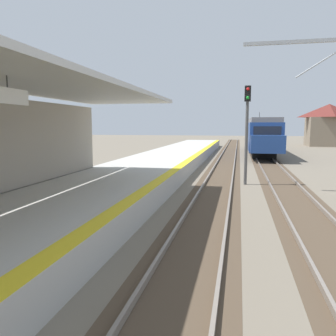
% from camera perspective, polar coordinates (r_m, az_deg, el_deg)
% --- Properties ---
extents(station_platform, '(5.00, 80.00, 0.91)m').
position_cam_1_polar(station_platform, '(13.60, -11.85, -4.34)').
color(station_platform, '#B7B5AD').
rests_on(station_platform, ground).
extents(track_pair_nearest_platform, '(2.34, 120.00, 0.16)m').
position_cam_1_polar(track_pair_nearest_platform, '(16.50, 8.21, -3.64)').
color(track_pair_nearest_platform, '#4C3D2D').
rests_on(track_pair_nearest_platform, ground).
extents(track_pair_middle, '(2.34, 120.00, 0.16)m').
position_cam_1_polar(track_pair_middle, '(16.63, 20.00, -3.92)').
color(track_pair_middle, '#4C3D2D').
rests_on(track_pair_middle, ground).
extents(approaching_train, '(2.93, 19.60, 4.76)m').
position_cam_1_polar(approaching_train, '(38.68, 15.59, 5.57)').
color(approaching_train, navy).
rests_on(approaching_train, ground).
extents(rail_signal_post, '(0.32, 0.34, 5.20)m').
position_cam_1_polar(rail_signal_post, '(18.14, 13.33, 7.21)').
color(rail_signal_post, '#4C4C4C').
rests_on(rail_signal_post, ground).
extents(distant_trackside_house, '(6.60, 5.28, 6.40)m').
position_cam_1_polar(distant_trackside_house, '(56.96, 25.73, 6.75)').
color(distant_trackside_house, '#7F705B').
rests_on(distant_trackside_house, ground).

